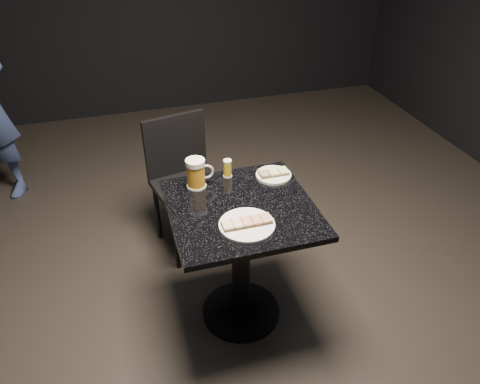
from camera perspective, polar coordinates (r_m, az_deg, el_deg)
The scene contains 9 objects.
floor at distance 2.77m, azimuth 0.12°, elevation -14.45°, with size 6.00×6.00×0.00m, color black.
plate_large at distance 2.14m, azimuth 0.85°, elevation -4.05°, with size 0.26×0.26×0.01m, color white.
plate_small at distance 2.50m, azimuth 4.11°, elevation 2.06°, with size 0.19×0.19×0.01m, color white.
table at distance 2.42m, azimuth 0.14°, elevation -6.41°, with size 0.70×0.70×0.75m.
beer_mug at distance 2.38m, azimuth -5.33°, elevation 2.29°, with size 0.15×0.10×0.16m.
beer_tumbler at distance 2.48m, azimuth -1.53°, elevation 2.91°, with size 0.05×0.05×0.10m.
chair at distance 2.99m, azimuth -6.80°, elevation 1.90°, with size 0.48×0.48×0.87m.
canapes_on_plate_large at distance 2.13m, azimuth 0.85°, elevation -3.70°, with size 0.23×0.07×0.02m.
canapes_on_plate_small at distance 2.49m, azimuth 4.13°, elevation 2.38°, with size 0.16×0.07×0.02m.
Camera 1 is at (-0.53, -1.77, 2.07)m, focal length 35.00 mm.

